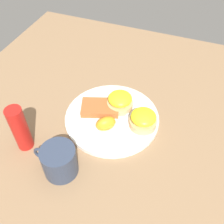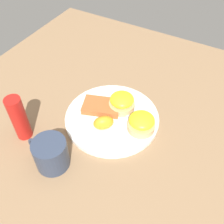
{
  "view_description": "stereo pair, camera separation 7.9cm",
  "coord_description": "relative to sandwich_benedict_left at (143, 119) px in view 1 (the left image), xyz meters",
  "views": [
    {
      "loc": [
        -0.19,
        0.5,
        0.61
      ],
      "look_at": [
        0.0,
        0.0,
        0.03
      ],
      "focal_mm": 42.0,
      "sensor_mm": 36.0,
      "label": 1
    },
    {
      "loc": [
        -0.26,
        0.47,
        0.61
      ],
      "look_at": [
        0.0,
        0.0,
        0.03
      ],
      "focal_mm": 42.0,
      "sensor_mm": 36.0,
      "label": 2
    }
  ],
  "objects": [
    {
      "name": "sandwich_benedict_right",
      "position": [
        0.09,
        -0.05,
        0.0
      ],
      "size": [
        0.08,
        0.08,
        0.05
      ],
      "color": "tan",
      "rests_on": "plate"
    },
    {
      "name": "cup",
      "position": [
        0.16,
        0.21,
        0.0
      ],
      "size": [
        0.12,
        0.09,
        0.09
      ],
      "color": "#2D384C",
      "rests_on": "ground_plane"
    },
    {
      "name": "condiment_bottle",
      "position": [
        0.29,
        0.18,
        0.03
      ],
      "size": [
        0.04,
        0.04,
        0.14
      ],
      "primitive_type": "cylinder",
      "color": "#B21914",
      "rests_on": "ground_plane"
    },
    {
      "name": "plate",
      "position": [
        0.1,
        0.0,
        -0.03
      ],
      "size": [
        0.29,
        0.29,
        0.01
      ],
      "primitive_type": "cylinder",
      "color": "silver",
      "rests_on": "ground_plane"
    },
    {
      "name": "sandwich_benedict_left",
      "position": [
        0.0,
        0.0,
        0.0
      ],
      "size": [
        0.08,
        0.08,
        0.05
      ],
      "color": "tan",
      "rests_on": "plate"
    },
    {
      "name": "fork",
      "position": [
        0.13,
        -0.0,
        -0.02
      ],
      "size": [
        0.18,
        0.09,
        0.0
      ],
      "color": "silver",
      "rests_on": "plate"
    },
    {
      "name": "hashbrown_patty",
      "position": [
        0.14,
        -0.01,
        -0.02
      ],
      "size": [
        0.13,
        0.1,
        0.02
      ],
      "primitive_type": "cube",
      "rotation": [
        0.0,
        0.0,
        0.33
      ],
      "color": "#A2552A",
      "rests_on": "plate"
    },
    {
      "name": "orange_wedge",
      "position": [
        0.1,
        0.05,
        -0.0
      ],
      "size": [
        0.07,
        0.07,
        0.04
      ],
      "primitive_type": "ellipsoid",
      "rotation": [
        0.0,
        0.0,
        3.88
      ],
      "color": "orange",
      "rests_on": "plate"
    },
    {
      "name": "ground_plane",
      "position": [
        0.1,
        0.0,
        -0.04
      ],
      "size": [
        1.1,
        1.1,
        0.0
      ],
      "primitive_type": "plane",
      "color": "#846647"
    }
  ]
}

